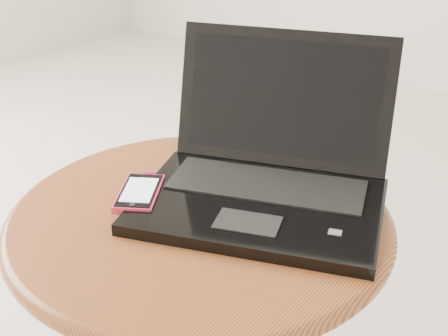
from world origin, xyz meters
The scene contains 4 objects.
table centered at (0.06, 0.06, 0.35)m, with size 0.56×0.56×0.44m.
laptop centered at (0.11, 0.16, 0.48)m, with size 0.42×0.40×0.22m.
phone_black centered at (-0.02, 0.06, 0.45)m, with size 0.11×0.13×0.01m.
phone_pink centered at (-0.03, 0.03, 0.46)m, with size 0.10×0.12×0.01m.
Camera 1 is at (0.55, -0.53, 0.90)m, focal length 49.75 mm.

